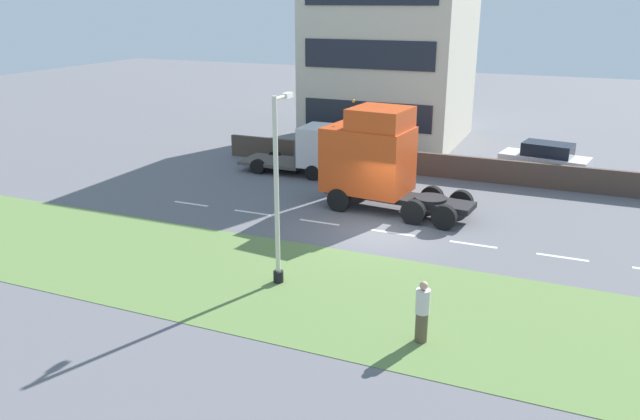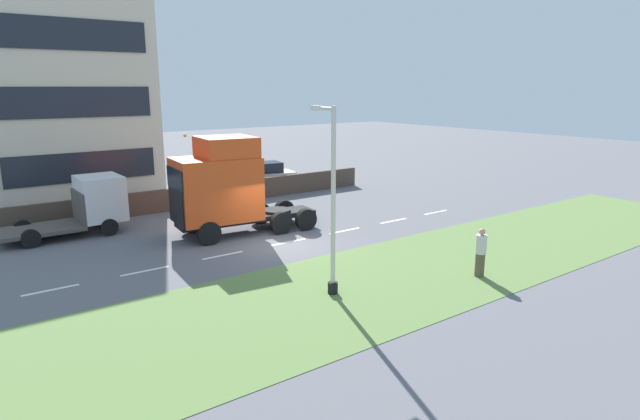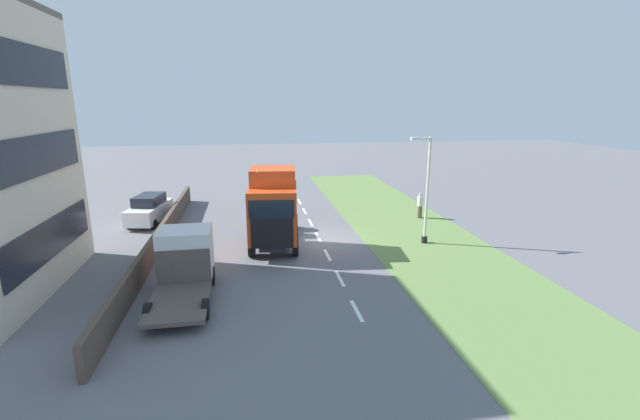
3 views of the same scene
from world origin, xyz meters
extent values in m
plane|color=slate|center=(0.00, 0.00, 0.00)|extent=(120.00, 120.00, 0.00)
cube|color=#607F42|center=(-6.00, 0.00, 0.01)|extent=(7.00, 44.00, 0.01)
cube|color=white|center=(0.00, -7.10, 0.00)|extent=(0.16, 1.80, 0.00)
cube|color=white|center=(0.00, -3.90, 0.00)|extent=(0.16, 1.80, 0.00)
cube|color=white|center=(0.00, -0.70, 0.00)|extent=(0.16, 1.80, 0.00)
cube|color=white|center=(0.00, 2.50, 0.00)|extent=(0.16, 1.80, 0.00)
cube|color=white|center=(0.00, 5.70, 0.00)|extent=(0.16, 1.80, 0.00)
cube|color=white|center=(0.00, 8.90, 0.00)|extent=(0.16, 1.80, 0.00)
cube|color=#4C3D33|center=(9.00, 0.00, 0.62)|extent=(0.25, 24.00, 1.24)
cube|color=beige|center=(17.15, 4.74, 5.87)|extent=(9.39, 9.32, 11.74)
cube|color=#1E232D|center=(12.41, 4.74, 2.35)|extent=(0.08, 7.93, 1.64)
cube|color=#1E232D|center=(12.41, 4.74, 5.87)|extent=(0.08, 7.93, 1.64)
cube|color=black|center=(2.61, -0.13, 0.67)|extent=(2.06, 6.73, 0.24)
cube|color=#DB4719|center=(2.76, 1.35, 2.20)|extent=(2.87, 3.88, 2.83)
cube|color=black|center=(2.96, 3.19, 1.58)|extent=(2.12, 0.28, 1.59)
cube|color=black|center=(2.96, 3.19, 2.83)|extent=(2.25, 0.30, 0.91)
cube|color=#DB4719|center=(2.71, 0.81, 4.07)|extent=(2.61, 2.60, 0.90)
sphere|color=orange|center=(3.56, 2.36, 4.59)|extent=(0.14, 0.14, 0.14)
cylinder|color=black|center=(2.45, -1.61, 0.85)|extent=(1.51, 1.51, 0.12)
cylinder|color=black|center=(1.70, 2.29, 0.52)|extent=(0.43, 1.07, 1.04)
cylinder|color=black|center=(4.00, 2.05, 0.52)|extent=(0.43, 1.07, 1.04)
cylinder|color=black|center=(1.34, -1.16, 0.52)|extent=(0.43, 1.07, 1.04)
cylinder|color=black|center=(3.63, -1.41, 0.52)|extent=(0.43, 1.07, 1.04)
cylinder|color=black|center=(1.20, -2.48, 0.52)|extent=(0.43, 1.07, 1.04)
cylinder|color=black|center=(3.49, -2.72, 0.52)|extent=(0.43, 1.07, 1.04)
cube|color=silver|center=(6.85, 5.35, 1.61)|extent=(2.24, 1.89, 2.05)
cube|color=black|center=(6.86, 4.39, 2.02)|extent=(1.96, 0.05, 0.74)
cube|color=#4C4742|center=(6.83, 8.04, 0.49)|extent=(2.25, 3.51, 0.18)
cube|color=#4C4742|center=(6.84, 6.34, 1.30)|extent=(2.23, 0.11, 1.44)
cylinder|color=black|center=(7.89, 5.36, 0.40)|extent=(0.24, 0.80, 0.80)
cylinder|color=black|center=(5.81, 5.35, 0.40)|extent=(0.24, 0.80, 0.80)
cylinder|color=black|center=(7.87, 8.58, 0.40)|extent=(0.24, 0.80, 0.80)
cylinder|color=black|center=(5.79, 8.57, 0.40)|extent=(0.24, 0.80, 0.80)
cube|color=silver|center=(10.71, -5.59, 0.77)|extent=(2.48, 4.61, 0.99)
cube|color=black|center=(10.70, -5.69, 1.59)|extent=(1.88, 2.62, 0.66)
cylinder|color=black|center=(10.15, -4.05, 0.32)|extent=(0.31, 0.66, 0.64)
cylinder|color=black|center=(11.77, -4.33, 0.32)|extent=(0.31, 0.66, 0.64)
cylinder|color=black|center=(9.66, -6.84, 0.32)|extent=(0.31, 0.66, 0.64)
cylinder|color=black|center=(11.28, -7.13, 0.32)|extent=(0.31, 0.66, 0.64)
cylinder|color=black|center=(-5.92, 1.44, 0.20)|extent=(0.34, 0.34, 0.40)
cylinder|color=beige|center=(-5.92, 1.44, 3.07)|extent=(0.15, 0.15, 6.13)
cylinder|color=beige|center=(-5.47, 1.44, 6.03)|extent=(0.90, 0.11, 0.11)
cube|color=silver|center=(-5.02, 1.44, 6.03)|extent=(0.44, 0.20, 0.16)
cylinder|color=brown|center=(-7.77, -3.83, 0.43)|extent=(0.34, 0.34, 0.87)
cylinder|color=beige|center=(-7.77, -3.83, 1.21)|extent=(0.39, 0.39, 0.69)
sphere|color=tan|center=(-7.77, -3.83, 1.67)|extent=(0.24, 0.24, 0.24)
camera|label=1|loc=(-22.66, -7.18, 8.86)|focal=35.00mm
camera|label=2|loc=(-19.03, 11.68, 6.70)|focal=30.00mm
camera|label=3|loc=(3.94, 23.78, 8.00)|focal=24.00mm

